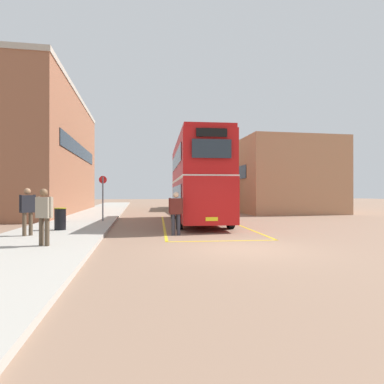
{
  "coord_description": "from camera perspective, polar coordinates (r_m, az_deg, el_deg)",
  "views": [
    {
      "loc": [
        -3.22,
        -9.64,
        1.73
      ],
      "look_at": [
        0.53,
        12.28,
        1.8
      ],
      "focal_mm": 29.97,
      "sensor_mm": 36.0,
      "label": 1
    }
  ],
  "objects": [
    {
      "name": "brick_building_left",
      "position": [
        29.91,
        -24.82,
        6.18
      ],
      "size": [
        5.88,
        19.37,
        10.06
      ],
      "color": "brown",
      "rests_on": "ground"
    },
    {
      "name": "double_decker_bus",
      "position": [
        18.51,
        0.93,
        2.25
      ],
      "size": [
        3.23,
        10.23,
        4.75
      ],
      "color": "black",
      "rests_on": "ground"
    },
    {
      "name": "pedestrian_boarding",
      "position": [
        13.06,
        -2.89,
        -3.21
      ],
      "size": [
        0.59,
        0.26,
        1.77
      ],
      "color": "#2D2D38",
      "rests_on": "ground"
    },
    {
      "name": "pedestrian_waiting_near",
      "position": [
        13.38,
        -27.22,
        -2.53
      ],
      "size": [
        0.53,
        0.49,
        1.77
      ],
      "color": "#473828",
      "rests_on": "sidewalk_left"
    },
    {
      "name": "bay_marking_yellow",
      "position": [
        16.72,
        1.94,
        -6.1
      ],
      "size": [
        4.9,
        12.36,
        0.01
      ],
      "color": "gold",
      "rests_on": "ground"
    },
    {
      "name": "bus_stop_sign",
      "position": [
        19.0,
        -15.59,
        -0.29
      ],
      "size": [
        0.44,
        0.1,
        2.57
      ],
      "color": "#4C4C51",
      "rests_on": "sidewalk_left"
    },
    {
      "name": "litter_bin",
      "position": [
        14.93,
        -22.41,
        -4.42
      ],
      "size": [
        0.5,
        0.5,
        0.95
      ],
      "color": "black",
      "rests_on": "sidewalk_left"
    },
    {
      "name": "single_deck_bus",
      "position": [
        34.12,
        -0.57,
        -0.33
      ],
      "size": [
        3.19,
        9.07,
        3.02
      ],
      "color": "black",
      "rests_on": "ground"
    },
    {
      "name": "ground_plane",
      "position": [
        24.31,
        -2.07,
        -4.26
      ],
      "size": [
        135.6,
        135.6,
        0.0
      ],
      "primitive_type": "plane",
      "color": "#846651"
    },
    {
      "name": "sidewalk_left",
      "position": [
        26.69,
        -16.78,
        -3.73
      ],
      "size": [
        4.0,
        57.6,
        0.14
      ],
      "primitive_type": "cube",
      "color": "#A39E93",
      "rests_on": "ground"
    },
    {
      "name": "pedestrian_waiting_far",
      "position": [
        10.63,
        -24.82,
        -3.34
      ],
      "size": [
        0.53,
        0.44,
        1.72
      ],
      "color": "#473828",
      "rests_on": "sidewalk_left"
    },
    {
      "name": "depot_building_right",
      "position": [
        34.05,
        12.3,
        2.26
      ],
      "size": [
        8.12,
        17.7,
        6.35
      ],
      "color": "#AD7A56",
      "rests_on": "ground"
    }
  ]
}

